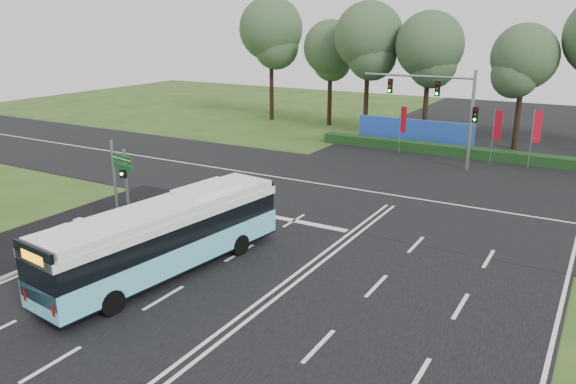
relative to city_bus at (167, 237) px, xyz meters
name	(u,v)px	position (x,y,z in m)	size (l,w,h in m)	color
ground	(303,269)	(4.67, 3.16, -1.64)	(120.00, 120.00, 0.00)	#2C4918
road_main	(303,269)	(4.67, 3.16, -1.62)	(20.00, 120.00, 0.04)	black
road_cross	(399,196)	(4.67, 15.16, -1.61)	(120.00, 14.00, 0.05)	black
bike_path	(49,237)	(-7.83, 0.16, -1.61)	(5.00, 18.00, 0.06)	black
kerb_strip	(83,246)	(-5.43, 0.16, -1.58)	(0.25, 18.00, 0.12)	gray
city_bus	(167,237)	(0.00, 0.00, 0.00)	(3.72, 11.54, 3.25)	#65D0EC
pedestrian_signal	(126,183)	(-6.14, 3.79, 0.47)	(0.36, 0.43, 3.86)	gray
street_sign	(118,175)	(-5.75, 2.96, 1.15)	(1.72, 0.44, 4.49)	gray
banner_flag_left	(403,122)	(0.86, 26.43, 0.90)	(0.55, 0.21, 3.85)	gray
banner_flag_mid	(496,129)	(7.98, 26.11, 1.07)	(0.60, 0.17, 4.13)	gray
banner_flag_right	(536,130)	(10.54, 26.69, 1.13)	(0.60, 0.23, 4.22)	gray
traffic_light_gantry	(447,103)	(4.88, 23.66, 3.03)	(8.41, 0.28, 7.00)	gray
hedge	(453,151)	(4.67, 27.66, -1.24)	(22.00, 1.20, 0.80)	#123415
blue_hoarding	(414,132)	(0.67, 30.16, -0.54)	(10.00, 0.30, 2.20)	#2048B2
eucalyptus_row	(433,41)	(0.64, 33.95, 6.91)	(42.06, 9.27, 12.73)	black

